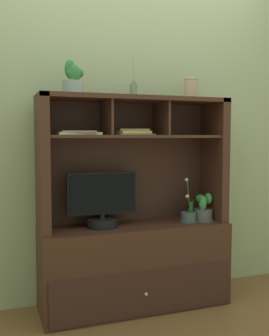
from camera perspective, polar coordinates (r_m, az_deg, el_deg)
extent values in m
cube|color=brown|center=(3.04, 0.00, -19.07)|extent=(6.00, 6.00, 0.02)
cube|color=#A0AE83|center=(3.03, -1.56, 8.15)|extent=(6.00, 0.02, 2.80)
cube|color=#42251A|center=(2.94, 0.00, -13.64)|extent=(1.32, 0.42, 0.59)
cube|color=#39201B|center=(2.79, 1.58, -17.39)|extent=(1.27, 0.01, 0.30)
sphere|color=silver|center=(2.78, 1.68, -17.48)|extent=(0.02, 0.02, 0.02)
cube|color=#42251A|center=(2.65, -12.96, 0.61)|extent=(0.06, 0.35, 0.89)
cube|color=#42251A|center=(3.07, 11.18, 1.15)|extent=(0.06, 0.35, 0.89)
cube|color=#39201B|center=(2.95, -1.06, 0.81)|extent=(1.26, 0.02, 0.86)
cube|color=#42251A|center=(2.80, 0.00, 9.75)|extent=(1.32, 0.35, 0.03)
cube|color=#42251A|center=(2.79, 0.00, 4.50)|extent=(1.20, 0.31, 0.02)
cube|color=#42251A|center=(2.73, -3.99, 7.13)|extent=(0.02, 0.29, 0.23)
cube|color=#42251A|center=(2.87, 3.80, 7.00)|extent=(0.02, 0.29, 0.23)
cylinder|color=black|center=(2.78, -4.57, -7.76)|extent=(0.21, 0.21, 0.06)
cylinder|color=black|center=(2.77, -4.58, -6.84)|extent=(0.04, 0.04, 0.03)
cube|color=black|center=(2.74, -4.60, -3.58)|extent=(0.48, 0.03, 0.29)
cube|color=black|center=(2.73, -4.51, -3.62)|extent=(0.45, 0.00, 0.26)
cylinder|color=#445152|center=(2.97, 7.66, -6.91)|extent=(0.11, 0.11, 0.07)
cylinder|color=#445152|center=(2.97, 7.65, -7.50)|extent=(0.13, 0.13, 0.01)
cylinder|color=#4C6B38|center=(2.94, 7.69, -3.98)|extent=(0.03, 0.01, 0.24)
sphere|color=silver|center=(2.93, 7.49, -4.01)|extent=(0.03, 0.03, 0.03)
sphere|color=silver|center=(2.94, 7.40, -1.67)|extent=(0.03, 0.03, 0.03)
ellipsoid|color=#30692A|center=(2.96, 8.06, -5.68)|extent=(0.06, 0.07, 0.12)
ellipsoid|color=#30692A|center=(2.97, 7.89, -5.62)|extent=(0.06, 0.07, 0.13)
cylinder|color=#525250|center=(3.03, 9.71, -6.53)|extent=(0.14, 0.14, 0.09)
cylinder|color=#525250|center=(3.04, 9.70, -7.27)|extent=(0.16, 0.16, 0.01)
ellipsoid|color=#398B46|center=(3.02, 10.44, -4.28)|extent=(0.05, 0.07, 0.08)
ellipsoid|color=#398B46|center=(3.03, 9.33, -4.30)|extent=(0.06, 0.08, 0.06)
ellipsoid|color=#398B46|center=(2.98, 9.67, -4.97)|extent=(0.06, 0.06, 0.11)
cube|color=beige|center=(2.64, -7.97, 4.87)|extent=(0.28, 0.17, 0.02)
cube|color=gray|center=(2.63, -7.94, 5.17)|extent=(0.23, 0.19, 0.01)
cube|color=#645B61|center=(2.76, -0.51, 4.80)|extent=(0.29, 0.26, 0.01)
cube|color=gold|center=(2.76, -0.60, 5.08)|extent=(0.25, 0.25, 0.02)
cube|color=gray|center=(2.76, -0.23, 5.43)|extent=(0.22, 0.17, 0.01)
cylinder|color=slate|center=(2.83, -0.16, 10.94)|extent=(0.05, 0.05, 0.09)
cylinder|color=slate|center=(2.84, -0.16, 12.07)|extent=(0.02, 0.02, 0.02)
cylinder|color=tan|center=(2.85, -0.08, 13.72)|extent=(0.00, 0.02, 0.19)
cylinder|color=tan|center=(2.85, -0.16, 13.71)|extent=(0.02, 0.01, 0.19)
cylinder|color=tan|center=(2.85, -0.24, 13.72)|extent=(0.02, 0.03, 0.18)
cylinder|color=tan|center=(2.85, -0.20, 13.73)|extent=(0.03, 0.03, 0.18)
cylinder|color=tan|center=(2.85, -0.11, 13.73)|extent=(0.03, 0.01, 0.18)
cylinder|color=#8A9F9C|center=(2.68, -8.74, 11.22)|extent=(0.13, 0.13, 0.09)
cylinder|color=#8A9F9C|center=(2.67, -8.73, 10.36)|extent=(0.15, 0.15, 0.01)
ellipsoid|color=#2D6F39|center=(2.69, -7.85, 13.21)|extent=(0.06, 0.05, 0.06)
ellipsoid|color=#2D6F39|center=(2.71, -8.64, 13.19)|extent=(0.06, 0.07, 0.09)
ellipsoid|color=#2D6F39|center=(2.70, -9.15, 13.68)|extent=(0.07, 0.05, 0.12)
ellipsoid|color=#2D6F39|center=(2.66, -9.13, 13.05)|extent=(0.04, 0.07, 0.07)
ellipsoid|color=#2D6F39|center=(2.65, -8.52, 12.95)|extent=(0.07, 0.06, 0.13)
cylinder|color=tan|center=(2.98, 8.00, 10.97)|extent=(0.10, 0.10, 0.13)
torus|color=tan|center=(2.99, 8.01, 12.38)|extent=(0.10, 0.10, 0.01)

